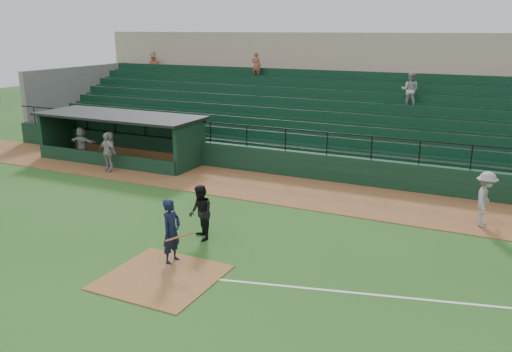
% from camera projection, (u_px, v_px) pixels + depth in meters
% --- Properties ---
extents(ground, '(90.00, 90.00, 0.00)m').
position_uv_depth(ground, '(182.00, 264.00, 15.38)').
color(ground, '#255019').
rests_on(ground, ground).
extents(warning_track, '(40.00, 4.00, 0.03)m').
position_uv_depth(warning_track, '(287.00, 190.00, 22.31)').
color(warning_track, brown).
rests_on(warning_track, ground).
extents(home_plate_dirt, '(3.00, 3.00, 0.03)m').
position_uv_depth(home_plate_dirt, '(162.00, 277.00, 14.51)').
color(home_plate_dirt, brown).
rests_on(home_plate_dirt, ground).
extents(foul_line, '(17.49, 4.44, 0.01)m').
position_uv_depth(foul_line, '(479.00, 305.00, 13.07)').
color(foul_line, white).
rests_on(foul_line, ground).
extents(stadium_structure, '(38.00, 13.08, 6.40)m').
position_uv_depth(stadium_structure, '(346.00, 110.00, 29.02)').
color(stadium_structure, black).
rests_on(stadium_structure, ground).
extents(dugout, '(8.90, 3.20, 2.42)m').
position_uv_depth(dugout, '(126.00, 134.00, 27.38)').
color(dugout, black).
rests_on(dugout, ground).
extents(batter_at_plate, '(1.04, 0.73, 1.95)m').
position_uv_depth(batter_at_plate, '(171.00, 231.00, 15.21)').
color(batter_at_plate, black).
rests_on(batter_at_plate, ground).
extents(umpire, '(1.12, 1.11, 1.82)m').
position_uv_depth(umpire, '(201.00, 213.00, 16.92)').
color(umpire, black).
rests_on(umpire, ground).
extents(runner, '(0.79, 1.29, 1.93)m').
position_uv_depth(runner, '(485.00, 199.00, 18.00)').
color(runner, '#9A9490').
rests_on(runner, warning_track).
extents(dugout_player_a, '(1.14, 0.59, 1.85)m').
position_uv_depth(dugout_player_a, '(107.00, 152.00, 24.98)').
color(dugout_player_a, '#A59F9A').
rests_on(dugout_player_a, warning_track).
extents(dugout_player_b, '(0.97, 0.85, 1.67)m').
position_uv_depth(dugout_player_b, '(110.00, 148.00, 26.29)').
color(dugout_player_b, '#9D9993').
rests_on(dugout_player_b, warning_track).
extents(dugout_player_c, '(1.61, 0.55, 1.72)m').
position_uv_depth(dugout_player_c, '(82.00, 143.00, 27.33)').
color(dugout_player_c, '#AAA49F').
rests_on(dugout_player_c, warning_track).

